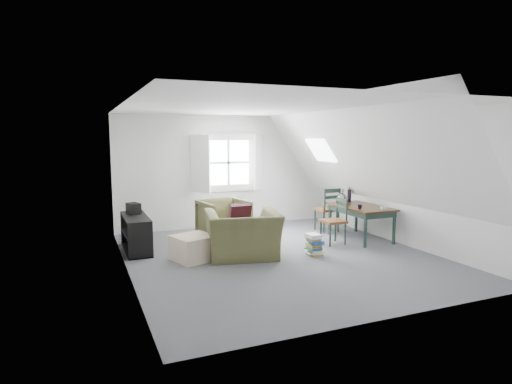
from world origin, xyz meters
name	(u,v)px	position (x,y,z in m)	size (l,w,h in m)	color
floor	(280,256)	(0.00, 0.00, 0.00)	(5.50, 5.50, 0.00)	#535458
ceiling	(282,108)	(0.00, 0.00, 2.50)	(5.50, 5.50, 0.00)	white
wall_back	(228,171)	(0.00, 2.75, 1.25)	(5.00, 5.00, 0.00)	silver
wall_front	(392,209)	(0.00, -2.75, 1.25)	(5.00, 5.00, 0.00)	silver
wall_left	(126,191)	(-2.50, 0.00, 1.25)	(5.50, 5.50, 0.00)	silver
wall_right	(400,178)	(2.50, 0.00, 1.25)	(5.50, 5.50, 0.00)	silver
slope_left	(189,153)	(-1.55, 0.00, 1.78)	(5.50, 5.50, 0.00)	white
slope_right	(359,151)	(1.55, 0.00, 1.78)	(5.50, 5.50, 0.00)	white
dormer_window	(229,163)	(0.00, 2.68, 1.45)	(1.71, 0.35, 1.30)	white
skylight	(321,150)	(1.55, 1.30, 1.75)	(0.55, 0.75, 0.04)	white
armchair_near	(243,257)	(-0.61, 0.19, 0.00)	(1.20, 1.05, 0.78)	#4C4C2A
armchair_far	(224,239)	(-0.51, 1.51, 0.00)	(0.86, 0.88, 0.80)	#4C4C2A
throw_pillow	(240,215)	(-0.61, 0.34, 0.71)	(0.37, 0.11, 0.37)	#390F1C
ottoman	(194,248)	(-1.42, 0.36, 0.20)	(0.61, 0.61, 0.41)	#C6AF95
dining_table	(361,210)	(2.02, 0.51, 0.58)	(0.80, 1.33, 0.67)	#301E0F
demijohn	(342,197)	(1.87, 0.96, 0.79)	(0.20, 0.20, 0.29)	silver
vase_twigs	(349,195)	(2.12, 1.06, 0.81)	(0.08, 0.09, 0.65)	black
cup	(360,209)	(1.77, 0.21, 0.67)	(0.09, 0.09, 0.08)	black
paper_box	(384,208)	(2.22, 0.06, 0.69)	(0.12, 0.08, 0.04)	white
dining_chair_far	(328,209)	(1.78, 1.36, 0.49)	(0.45, 0.45, 0.95)	#5C3316
dining_chair_near	(335,220)	(1.33, 0.39, 0.45)	(0.41, 0.41, 0.87)	#5C3316
media_shelf	(136,236)	(-2.22, 1.29, 0.28)	(0.41, 1.23, 0.63)	black
electronics_box	(133,209)	(-2.22, 1.58, 0.72)	(0.19, 0.27, 0.21)	black
magazine_stack	(314,245)	(0.57, -0.15, 0.18)	(0.27, 0.33, 0.37)	#B29933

